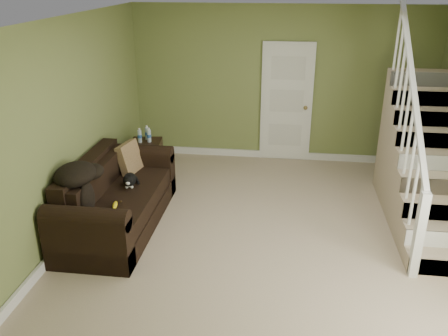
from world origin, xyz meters
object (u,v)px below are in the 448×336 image
(cat, at_px, (129,180))
(banana, at_px, (115,205))
(sofa, at_px, (115,201))
(side_table, at_px, (147,157))

(cat, distance_m, banana, 0.61)
(sofa, relative_size, banana, 11.46)
(sofa, xyz_separation_m, side_table, (-0.07, 1.67, -0.04))
(sofa, height_order, cat, sofa)
(cat, height_order, banana, cat)
(side_table, distance_m, banana, 2.11)
(sofa, distance_m, cat, 0.33)
(sofa, bearing_deg, side_table, 92.37)
(sofa, height_order, side_table, sofa)
(side_table, height_order, banana, side_table)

